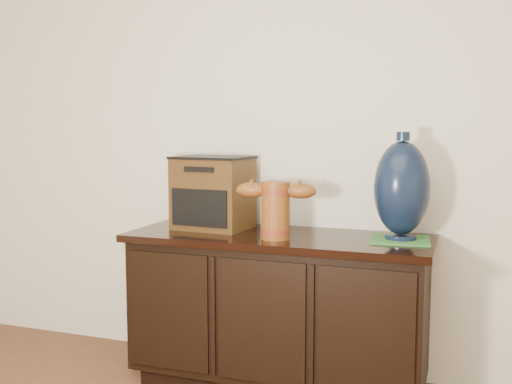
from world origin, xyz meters
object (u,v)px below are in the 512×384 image
at_px(sideboard, 278,309).
at_px(terracotta_vessel, 276,207).
at_px(lamp_base, 402,188).
at_px(spray_can, 269,213).
at_px(tv_radio, 213,192).

height_order(sideboard, terracotta_vessel, terracotta_vessel).
height_order(lamp_base, spray_can, lamp_base).
bearing_deg(spray_can, terracotta_vessel, -66.01).
relative_size(sideboard, spray_can, 9.52).
bearing_deg(lamp_base, tv_radio, 178.80).
xyz_separation_m(sideboard, terracotta_vessel, (0.02, -0.11, 0.52)).
relative_size(terracotta_vessel, spray_can, 2.46).
bearing_deg(tv_radio, sideboard, -4.87).
distance_m(lamp_base, spray_can, 0.71).
bearing_deg(tv_radio, terracotta_vessel, -19.22).
relative_size(sideboard, terracotta_vessel, 3.87).
bearing_deg(spray_can, tv_radio, -155.60).
distance_m(sideboard, spray_can, 0.49).
relative_size(lamp_base, spray_can, 3.17).
relative_size(sideboard, lamp_base, 3.00).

